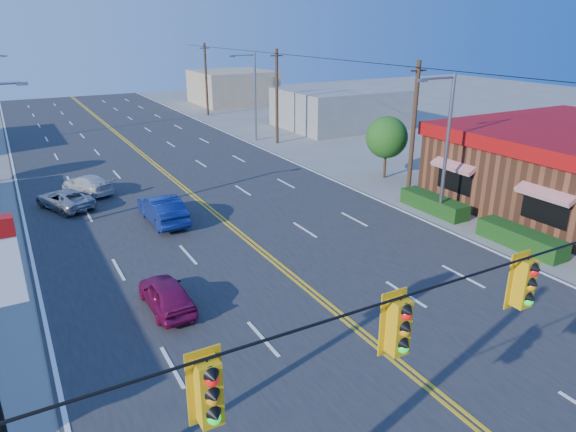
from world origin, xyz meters
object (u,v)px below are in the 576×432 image
kfc (576,166)px  car_blue (163,210)px  car_silver (64,200)px  signal_span (553,294)px  car_white (87,185)px  car_magenta (167,296)px

kfc → car_blue: kfc is taller
car_blue → car_silver: 6.77m
signal_span → car_white: size_ratio=5.84×
car_magenta → car_blue: size_ratio=0.78×
kfc → car_magenta: kfc is taller
car_magenta → car_silver: (-1.93, 14.30, -0.03)m
kfc → car_magenta: (-25.45, -0.36, -1.76)m
car_magenta → car_silver: size_ratio=0.86×
kfc → car_white: kfc is taller
signal_span → car_blue: signal_span is taller
car_blue → car_white: size_ratio=1.11×
kfc → car_blue: 24.63m
car_magenta → car_white: bearing=-90.4°
kfc → car_magenta: bearing=-179.2°
kfc → car_blue: size_ratio=3.53×
car_white → car_magenta: bearing=67.5°
car_blue → car_silver: (-4.46, 5.08, -0.18)m
car_silver → kfc: bearing=130.2°
signal_span → car_magenta: size_ratio=6.73×
signal_span → kfc: bearing=30.9°
signal_span → kfc: size_ratio=1.49×
signal_span → car_blue: bearing=97.9°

